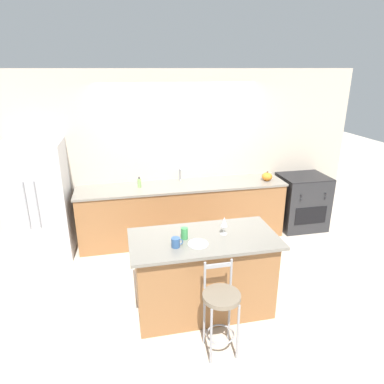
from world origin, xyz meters
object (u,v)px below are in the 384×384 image
(wine_glass, at_px, (224,222))
(tumbler_cup, at_px, (184,233))
(bar_stool_near, at_px, (221,305))
(dinner_plate, at_px, (198,244))
(soap_bottle, at_px, (139,183))
(refrigerator, at_px, (39,201))
(oven_range, at_px, (301,202))
(coffee_mug, at_px, (176,242))
(pumpkin_decoration, at_px, (267,177))

(wine_glass, height_order, tumbler_cup, wine_glass)
(bar_stool_near, bearing_deg, tumbler_cup, 108.34)
(dinner_plate, bearing_deg, soap_bottle, 103.43)
(wine_glass, xyz_separation_m, soap_bottle, (-0.81, 1.83, -0.08))
(refrigerator, relative_size, oven_range, 1.82)
(wine_glass, bearing_deg, coffee_mug, -163.23)
(refrigerator, bearing_deg, wine_glass, -37.27)
(bar_stool_near, bearing_deg, coffee_mug, 123.85)
(oven_range, distance_m, wine_glass, 2.76)
(oven_range, relative_size, soap_bottle, 5.56)
(wine_glass, relative_size, coffee_mug, 1.66)
(bar_stool_near, height_order, wine_glass, wine_glass)
(pumpkin_decoration, bearing_deg, dinner_plate, -130.38)
(oven_range, xyz_separation_m, bar_stool_near, (-2.23, -2.48, 0.07))
(wine_glass, xyz_separation_m, tumbler_cup, (-0.45, -0.01, -0.08))
(refrigerator, bearing_deg, bar_stool_near, -49.70)
(pumpkin_decoration, bearing_deg, refrigerator, 179.76)
(soap_bottle, bearing_deg, pumpkin_decoration, -2.63)
(dinner_plate, relative_size, pumpkin_decoration, 1.27)
(oven_range, distance_m, tumbler_cup, 3.09)
(pumpkin_decoration, distance_m, soap_bottle, 2.10)
(bar_stool_near, bearing_deg, dinner_plate, 101.83)
(refrigerator, height_order, tumbler_cup, refrigerator)
(bar_stool_near, relative_size, coffee_mug, 7.61)
(dinner_plate, bearing_deg, wine_glass, 27.00)
(refrigerator, distance_m, dinner_plate, 2.74)
(refrigerator, relative_size, soap_bottle, 10.14)
(oven_range, bearing_deg, soap_bottle, 179.23)
(coffee_mug, bearing_deg, dinner_plate, 0.43)
(bar_stool_near, xyz_separation_m, tumbler_cup, (-0.23, 0.68, 0.46))
(wine_glass, height_order, coffee_mug, wine_glass)
(refrigerator, distance_m, coffee_mug, 2.58)
(bar_stool_near, xyz_separation_m, wine_glass, (0.23, 0.69, 0.55))
(refrigerator, height_order, bar_stool_near, refrigerator)
(pumpkin_decoration, relative_size, soap_bottle, 1.01)
(bar_stool_near, xyz_separation_m, dinner_plate, (-0.11, 0.52, 0.41))
(oven_range, bearing_deg, tumbler_cup, -143.69)
(tumbler_cup, bearing_deg, dinner_plate, -53.87)
(bar_stool_near, xyz_separation_m, pumpkin_decoration, (1.51, 2.42, 0.46))
(oven_range, distance_m, soap_bottle, 2.87)
(tumbler_cup, bearing_deg, coffee_mug, -127.28)
(oven_range, bearing_deg, dinner_plate, -140.00)
(refrigerator, xyz_separation_m, dinner_plate, (1.96, -1.92, 0.08))
(bar_stool_near, distance_m, dinner_plate, 0.67)
(coffee_mug, bearing_deg, wine_glass, 16.77)
(refrigerator, relative_size, pumpkin_decoration, 10.05)
(bar_stool_near, height_order, dinner_plate, bar_stool_near)
(pumpkin_decoration, bearing_deg, tumbler_cup, -134.84)
(tumbler_cup, bearing_deg, bar_stool_near, -71.66)
(pumpkin_decoration, height_order, soap_bottle, soap_bottle)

